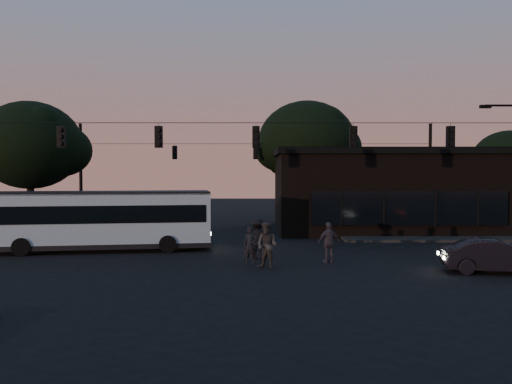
{
  "coord_description": "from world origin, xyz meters",
  "views": [
    {
      "loc": [
        -0.06,
        -22.39,
        3.97
      ],
      "look_at": [
        0.0,
        4.0,
        3.0
      ],
      "focal_mm": 40.0,
      "sensor_mm": 36.0,
      "label": 1
    }
  ],
  "objects_px": {
    "building": "(389,190)",
    "bus": "(104,218)",
    "pedestrian_b": "(267,245)",
    "pedestrian_a": "(250,245)",
    "car": "(496,256)",
    "pedestrian_c": "(329,242)",
    "pedestrian_d": "(258,239)"
  },
  "relations": [
    {
      "from": "car",
      "to": "pedestrian_b",
      "type": "distance_m",
      "value": 8.96
    },
    {
      "from": "bus",
      "to": "pedestrian_a",
      "type": "relative_size",
      "value": 6.71
    },
    {
      "from": "bus",
      "to": "pedestrian_c",
      "type": "bearing_deg",
      "value": -27.66
    },
    {
      "from": "car",
      "to": "pedestrian_d",
      "type": "relative_size",
      "value": 2.18
    },
    {
      "from": "car",
      "to": "pedestrian_c",
      "type": "height_order",
      "value": "pedestrian_c"
    },
    {
      "from": "bus",
      "to": "pedestrian_a",
      "type": "distance_m",
      "value": 8.38
    },
    {
      "from": "pedestrian_d",
      "to": "bus",
      "type": "bearing_deg",
      "value": -15.82
    },
    {
      "from": "car",
      "to": "pedestrian_c",
      "type": "xyz_separation_m",
      "value": [
        -6.17,
        2.56,
        0.22
      ]
    },
    {
      "from": "pedestrian_c",
      "to": "car",
      "type": "bearing_deg",
      "value": 139.44
    },
    {
      "from": "pedestrian_b",
      "to": "car",
      "type": "bearing_deg",
      "value": 27.93
    },
    {
      "from": "building",
      "to": "bus",
      "type": "bearing_deg",
      "value": -148.49
    },
    {
      "from": "bus",
      "to": "pedestrian_b",
      "type": "height_order",
      "value": "bus"
    },
    {
      "from": "pedestrian_c",
      "to": "pedestrian_a",
      "type": "bearing_deg",
      "value": -12.37
    },
    {
      "from": "car",
      "to": "pedestrian_c",
      "type": "distance_m",
      "value": 6.68
    },
    {
      "from": "bus",
      "to": "car",
      "type": "bearing_deg",
      "value": -28.98
    },
    {
      "from": "bus",
      "to": "car",
      "type": "height_order",
      "value": "bus"
    },
    {
      "from": "pedestrian_c",
      "to": "building",
      "type": "bearing_deg",
      "value": -130.95
    },
    {
      "from": "pedestrian_a",
      "to": "building",
      "type": "bearing_deg",
      "value": 62.81
    },
    {
      "from": "building",
      "to": "pedestrian_d",
      "type": "bearing_deg",
      "value": -124.85
    },
    {
      "from": "pedestrian_b",
      "to": "pedestrian_a",
      "type": "bearing_deg",
      "value": 155.87
    },
    {
      "from": "car",
      "to": "pedestrian_a",
      "type": "bearing_deg",
      "value": 85.57
    },
    {
      "from": "building",
      "to": "pedestrian_c",
      "type": "height_order",
      "value": "building"
    },
    {
      "from": "building",
      "to": "bus",
      "type": "distance_m",
      "value": 19.45
    },
    {
      "from": "pedestrian_c",
      "to": "pedestrian_b",
      "type": "bearing_deg",
      "value": 10.59
    },
    {
      "from": "building",
      "to": "pedestrian_b",
      "type": "height_order",
      "value": "building"
    },
    {
      "from": "bus",
      "to": "car",
      "type": "xyz_separation_m",
      "value": [
        16.88,
        -6.23,
        -1.0
      ]
    },
    {
      "from": "car",
      "to": "pedestrian_a",
      "type": "relative_size",
      "value": 2.52
    },
    {
      "from": "pedestrian_a",
      "to": "pedestrian_d",
      "type": "distance_m",
      "value": 1.4
    },
    {
      "from": "pedestrian_c",
      "to": "bus",
      "type": "bearing_deg",
      "value": -36.98
    },
    {
      "from": "car",
      "to": "pedestrian_b",
      "type": "height_order",
      "value": "pedestrian_b"
    },
    {
      "from": "pedestrian_a",
      "to": "pedestrian_d",
      "type": "height_order",
      "value": "pedestrian_d"
    },
    {
      "from": "pedestrian_a",
      "to": "pedestrian_b",
      "type": "height_order",
      "value": "pedestrian_b"
    }
  ]
}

